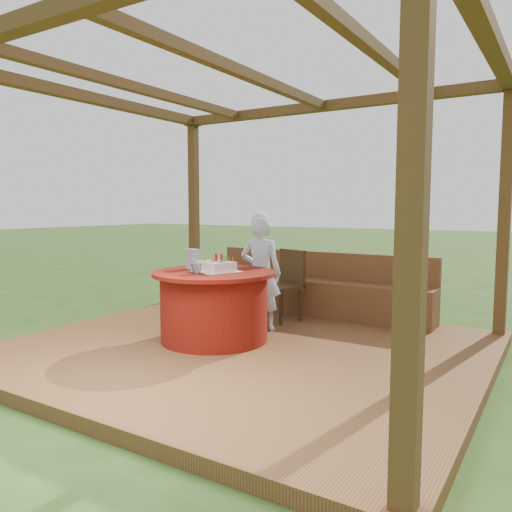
{
  "coord_description": "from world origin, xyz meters",
  "views": [
    {
      "loc": [
        2.7,
        -4.08,
        1.5
      ],
      "look_at": [
        0.0,
        0.25,
        1.0
      ],
      "focal_mm": 35.0,
      "sensor_mm": 36.0,
      "label": 1
    }
  ],
  "objects_px": {
    "chair": "(286,282)",
    "gift_bag": "(193,259)",
    "table": "(214,305)",
    "birthday_cake": "(217,266)",
    "drinking_glass": "(197,269)",
    "elderly_woman": "(261,271)",
    "bench": "(316,294)"
  },
  "relations": [
    {
      "from": "table",
      "to": "birthday_cake",
      "type": "bearing_deg",
      "value": -0.16
    },
    {
      "from": "table",
      "to": "birthday_cake",
      "type": "distance_m",
      "value": 0.41
    },
    {
      "from": "birthday_cake",
      "to": "drinking_glass",
      "type": "bearing_deg",
      "value": -100.09
    },
    {
      "from": "gift_bag",
      "to": "table",
      "type": "bearing_deg",
      "value": 7.29
    },
    {
      "from": "table",
      "to": "drinking_glass",
      "type": "xyz_separation_m",
      "value": [
        -0.01,
        -0.27,
        0.41
      ]
    },
    {
      "from": "elderly_woman",
      "to": "drinking_glass",
      "type": "height_order",
      "value": "elderly_woman"
    },
    {
      "from": "table",
      "to": "drinking_glass",
      "type": "height_order",
      "value": "drinking_glass"
    },
    {
      "from": "drinking_glass",
      "to": "birthday_cake",
      "type": "bearing_deg",
      "value": 79.91
    },
    {
      "from": "chair",
      "to": "drinking_glass",
      "type": "distance_m",
      "value": 1.53
    },
    {
      "from": "table",
      "to": "chair",
      "type": "height_order",
      "value": "chair"
    },
    {
      "from": "birthday_cake",
      "to": "drinking_glass",
      "type": "distance_m",
      "value": 0.27
    },
    {
      "from": "drinking_glass",
      "to": "chair",
      "type": "bearing_deg",
      "value": 82.65
    },
    {
      "from": "gift_bag",
      "to": "drinking_glass",
      "type": "distance_m",
      "value": 0.44
    },
    {
      "from": "bench",
      "to": "drinking_glass",
      "type": "relative_size",
      "value": 27.32
    },
    {
      "from": "table",
      "to": "gift_bag",
      "type": "height_order",
      "value": "gift_bag"
    },
    {
      "from": "elderly_woman",
      "to": "gift_bag",
      "type": "distance_m",
      "value": 0.79
    },
    {
      "from": "elderly_woman",
      "to": "bench",
      "type": "bearing_deg",
      "value": 79.5
    },
    {
      "from": "chair",
      "to": "elderly_woman",
      "type": "bearing_deg",
      "value": -91.71
    },
    {
      "from": "drinking_glass",
      "to": "bench",
      "type": "bearing_deg",
      "value": 79.41
    },
    {
      "from": "table",
      "to": "birthday_cake",
      "type": "xyz_separation_m",
      "value": [
        0.04,
        -0.0,
        0.41
      ]
    },
    {
      "from": "table",
      "to": "gift_bag",
      "type": "bearing_deg",
      "value": 171.29
    },
    {
      "from": "birthday_cake",
      "to": "drinking_glass",
      "type": "xyz_separation_m",
      "value": [
        -0.05,
        -0.27,
        -0.0
      ]
    },
    {
      "from": "gift_bag",
      "to": "chair",
      "type": "bearing_deg",
      "value": 83.34
    },
    {
      "from": "chair",
      "to": "gift_bag",
      "type": "distance_m",
      "value": 1.32
    },
    {
      "from": "chair",
      "to": "gift_bag",
      "type": "relative_size",
      "value": 4.07
    },
    {
      "from": "bench",
      "to": "table",
      "type": "bearing_deg",
      "value": -101.82
    },
    {
      "from": "bench",
      "to": "table",
      "type": "relative_size",
      "value": 2.38
    },
    {
      "from": "chair",
      "to": "gift_bag",
      "type": "height_order",
      "value": "gift_bag"
    },
    {
      "from": "bench",
      "to": "elderly_woman",
      "type": "distance_m",
      "value": 1.15
    },
    {
      "from": "chair",
      "to": "gift_bag",
      "type": "xyz_separation_m",
      "value": [
        -0.49,
        -1.17,
        0.36
      ]
    },
    {
      "from": "bench",
      "to": "table",
      "type": "height_order",
      "value": "bench"
    },
    {
      "from": "bench",
      "to": "gift_bag",
      "type": "bearing_deg",
      "value": -111.84
    }
  ]
}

